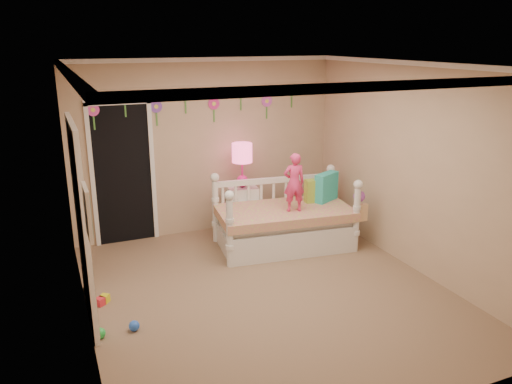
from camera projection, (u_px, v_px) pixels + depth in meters
name	position (u px, v px, depth m)	size (l,w,h in m)	color
floor	(268.00, 292.00, 5.93)	(4.00, 4.50, 0.01)	#7F684C
ceiling	(270.00, 64.00, 5.18)	(4.00, 4.50, 0.01)	white
back_wall	(207.00, 147.00, 7.54)	(4.00, 0.01, 2.60)	tan
left_wall	(78.00, 209.00, 4.81)	(0.01, 4.50, 2.60)	tan
right_wall	(415.00, 168.00, 6.30)	(0.01, 4.50, 2.60)	tan
crown_molding	(270.00, 67.00, 5.18)	(4.00, 4.50, 0.06)	white
daybed	(284.00, 212.00, 7.11)	(1.90, 1.02, 1.03)	white
pillow_turquoise	(326.00, 187.00, 7.36)	(0.42, 0.15, 0.42)	#28C3CB
pillow_lime	(317.00, 190.00, 7.33)	(0.36, 0.13, 0.34)	#A1C53C
child	(294.00, 182.00, 6.86)	(0.30, 0.20, 0.82)	#F53777
nightstand	(243.00, 210.00, 7.66)	(0.44, 0.33, 0.73)	white
table_lamp	(242.00, 158.00, 7.42)	(0.30, 0.30, 0.66)	#CF1B7A
closet_doorway	(123.00, 173.00, 7.13)	(0.90, 0.04, 2.07)	black
flower_decals	(200.00, 104.00, 7.31)	(3.40, 0.02, 0.50)	#B2668C
mirror_closet	(82.00, 223.00, 5.16)	(0.07, 1.30, 2.10)	white
wall_picture	(87.00, 212.00, 3.95)	(0.05, 0.34, 0.42)	white
hanging_bag	(359.00, 207.00, 6.97)	(0.20, 0.16, 0.36)	beige
toy_scatter	(125.00, 300.00, 5.64)	(0.80, 1.30, 0.11)	#996666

